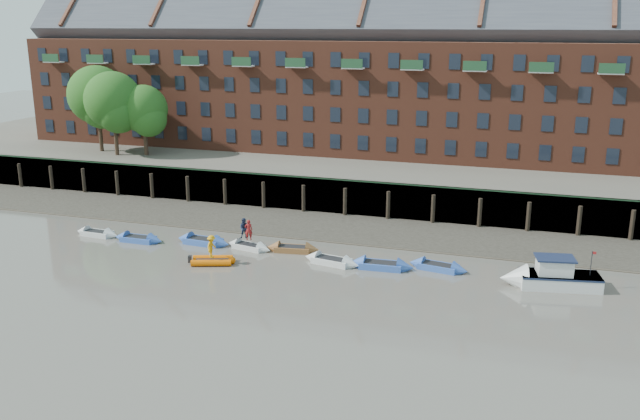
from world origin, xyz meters
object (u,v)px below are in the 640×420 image
at_px(rowboat_4, 293,249).
at_px(person_rower_b, 244,229).
at_px(rowboat_2, 203,241).
at_px(rowboat_0, 97,233).
at_px(rib_tender, 214,261).
at_px(rowboat_3, 249,247).
at_px(person_rib_crew, 212,247).
at_px(rowboat_7, 438,267).
at_px(rowboat_1, 138,239).
at_px(motor_launch, 543,277).
at_px(rowboat_5, 332,261).
at_px(rowboat_6, 381,265).
at_px(person_rower_a, 249,230).

bearing_deg(rowboat_4, person_rower_b, 176.92).
relative_size(rowboat_2, person_rower_b, 2.88).
bearing_deg(rowboat_0, rowboat_4, 6.84).
xyz_separation_m(rowboat_4, rib_tender, (-4.57, -4.32, 0.02)).
xyz_separation_m(rowboat_0, rowboat_3, (13.35, 0.72, -0.00)).
bearing_deg(person_rib_crew, person_rower_b, -11.90).
height_order(rowboat_0, rowboat_7, rowboat_7).
bearing_deg(rowboat_1, motor_launch, -0.54).
relative_size(rowboat_2, person_rib_crew, 2.82).
distance_m(rib_tender, person_rower_b, 4.24).
relative_size(rowboat_5, rowboat_6, 0.96).
xyz_separation_m(rowboat_3, person_rower_a, (0.06, -0.10, 1.39)).
xyz_separation_m(rowboat_3, rowboat_4, (3.46, 0.48, 0.02)).
bearing_deg(rowboat_6, rowboat_2, 172.08).
distance_m(rib_tender, motor_launch, 23.12).
relative_size(rowboat_4, person_rower_b, 2.65).
xyz_separation_m(motor_launch, person_rower_a, (-21.79, 1.00, 0.91)).
relative_size(rowboat_1, rowboat_5, 0.93).
relative_size(person_rower_a, person_rib_crew, 0.97).
bearing_deg(rowboat_7, rowboat_5, -161.31).
bearing_deg(rowboat_4, person_rib_crew, -144.59).
height_order(rowboat_2, rowboat_7, rowboat_2).
bearing_deg(rowboat_6, rowboat_0, 175.45).
bearing_deg(person_rib_crew, rowboat_3, -17.46).
xyz_separation_m(rowboat_1, person_rower_b, (8.86, 1.13, 1.38)).
bearing_deg(person_rower_b, motor_launch, -18.43).
bearing_deg(person_rower_a, person_rib_crew, 51.56).
bearing_deg(rowboat_4, person_rower_a, -178.86).
xyz_separation_m(rowboat_4, rowboat_7, (11.26, -0.57, 0.00)).
xyz_separation_m(rowboat_6, person_rower_b, (-11.16, 1.19, 1.35)).
xyz_separation_m(rowboat_6, motor_launch, (11.07, -0.02, 0.44)).
distance_m(rowboat_0, rowboat_7, 28.07).
distance_m(rowboat_2, person_rower_b, 3.84).
height_order(rowboat_1, motor_launch, motor_launch).
relative_size(rowboat_0, rowboat_1, 0.96).
distance_m(rowboat_2, person_rower_a, 4.25).
xyz_separation_m(rowboat_2, person_rower_a, (4.03, -0.11, 1.35)).
relative_size(rowboat_0, motor_launch, 0.61).
xyz_separation_m(rowboat_6, person_rower_a, (-10.71, 0.98, 1.35)).
xyz_separation_m(motor_launch, person_rib_crew, (-23.02, -2.88, 0.68)).
xyz_separation_m(rowboat_4, motor_launch, (18.39, -1.58, 0.46)).
xyz_separation_m(rowboat_7, person_rower_a, (-14.66, -0.01, 1.37)).
bearing_deg(rowboat_5, person_rower_a, -178.69).
distance_m(motor_launch, person_rower_b, 22.28).
distance_m(rowboat_0, rowboat_6, 24.12).
bearing_deg(person_rower_b, rowboat_1, 171.96).
bearing_deg(rowboat_0, rowboat_2, 7.21).
height_order(rowboat_4, rowboat_7, rowboat_7).
bearing_deg(rowboat_1, person_rower_a, 5.24).
bearing_deg(person_rower_b, rowboat_5, -25.64).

